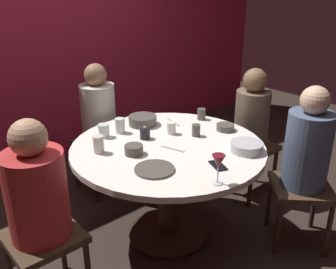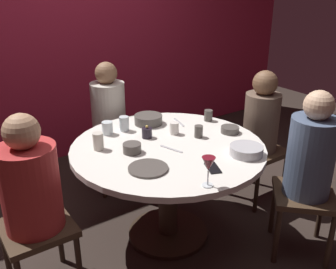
% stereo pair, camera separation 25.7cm
% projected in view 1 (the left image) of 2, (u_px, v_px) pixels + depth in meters
% --- Properties ---
extents(ground_plane, '(8.00, 8.00, 0.00)m').
position_uv_depth(ground_plane, '(168.00, 234.00, 2.89)').
color(ground_plane, '#2D231E').
extents(back_wall, '(6.00, 0.10, 2.60)m').
position_uv_depth(back_wall, '(46.00, 35.00, 3.65)').
color(back_wall, maroon).
rests_on(back_wall, ground).
extents(dining_table, '(1.34, 1.34, 0.75)m').
position_uv_depth(dining_table, '(168.00, 165.00, 2.66)').
color(dining_table, silver).
rests_on(dining_table, ground).
extents(seated_diner_left, '(0.40, 0.40, 1.17)m').
position_uv_depth(seated_diner_left, '(37.00, 196.00, 2.05)').
color(seated_diner_left, '#3F2D1E').
rests_on(seated_diner_left, ground).
extents(seated_diner_back, '(0.40, 0.40, 1.16)m').
position_uv_depth(seated_diner_back, '(98.00, 115.00, 3.26)').
color(seated_diner_back, '#3F2D1E').
rests_on(seated_diner_back, ground).
extents(seated_diner_right, '(0.40, 0.40, 1.14)m').
position_uv_depth(seated_diner_right, '(252.00, 119.00, 3.18)').
color(seated_diner_right, '#3F2D1E').
rests_on(seated_diner_right, ground).
extents(seated_diner_front_right, '(0.57, 0.57, 1.19)m').
position_uv_depth(seated_diner_front_right, '(307.00, 152.00, 2.55)').
color(seated_diner_front_right, '#3F2D1E').
rests_on(seated_diner_front_right, ground).
extents(candle_holder, '(0.07, 0.07, 0.10)m').
position_uv_depth(candle_holder, '(145.00, 134.00, 2.70)').
color(candle_holder, black).
rests_on(candle_holder, dining_table).
extents(wine_glass, '(0.08, 0.08, 0.18)m').
position_uv_depth(wine_glass, '(218.00, 163.00, 2.08)').
color(wine_glass, silver).
rests_on(wine_glass, dining_table).
extents(dinner_plate, '(0.24, 0.24, 0.01)m').
position_uv_depth(dinner_plate, '(154.00, 169.00, 2.27)').
color(dinner_plate, '#4C4742').
rests_on(dinner_plate, dining_table).
extents(cell_phone, '(0.12, 0.16, 0.01)m').
position_uv_depth(cell_phone, '(218.00, 165.00, 2.32)').
color(cell_phone, black).
rests_on(cell_phone, dining_table).
extents(bowl_serving_large, '(0.22, 0.22, 0.06)m').
position_uv_depth(bowl_serving_large, '(247.00, 147.00, 2.51)').
color(bowl_serving_large, '#B7B7BC').
rests_on(bowl_serving_large, dining_table).
extents(bowl_salad_center, '(0.13, 0.13, 0.05)m').
position_uv_depth(bowl_salad_center, '(225.00, 127.00, 2.85)').
color(bowl_salad_center, '#4C4742').
rests_on(bowl_salad_center, dining_table).
extents(bowl_small_white, '(0.12, 0.12, 0.06)m').
position_uv_depth(bowl_small_white, '(134.00, 150.00, 2.46)').
color(bowl_small_white, '#4C4742').
rests_on(bowl_small_white, dining_table).
extents(bowl_sauce_side, '(0.22, 0.22, 0.07)m').
position_uv_depth(bowl_sauce_side, '(143.00, 120.00, 2.95)').
color(bowl_sauce_side, '#4C4742').
rests_on(bowl_sauce_side, dining_table).
extents(cup_near_candle, '(0.07, 0.07, 0.09)m').
position_uv_depth(cup_near_candle, '(201.00, 114.00, 3.06)').
color(cup_near_candle, '#4C4742').
rests_on(cup_near_candle, dining_table).
extents(cup_by_left_diner, '(0.06, 0.06, 0.09)m').
position_uv_depth(cup_by_left_diner, '(196.00, 130.00, 2.74)').
color(cup_by_left_diner, '#4C4742').
rests_on(cup_by_left_diner, dining_table).
extents(cup_by_right_diner, '(0.07, 0.07, 0.11)m').
position_uv_depth(cup_by_right_diner, '(120.00, 126.00, 2.79)').
color(cup_by_right_diner, silver).
rests_on(cup_by_right_diner, dining_table).
extents(cup_center_front, '(0.08, 0.08, 0.10)m').
position_uv_depth(cup_center_front, '(104.00, 131.00, 2.72)').
color(cup_center_front, silver).
rests_on(cup_center_front, dining_table).
extents(cup_far_edge, '(0.07, 0.07, 0.12)m').
position_uv_depth(cup_far_edge, '(98.00, 144.00, 2.47)').
color(cup_far_edge, beige).
rests_on(cup_far_edge, dining_table).
extents(cup_beside_wine, '(0.07, 0.07, 0.09)m').
position_uv_depth(cup_beside_wine, '(171.00, 128.00, 2.78)').
color(cup_beside_wine, silver).
rests_on(cup_beside_wine, dining_table).
extents(fork_near_plate, '(0.05, 0.18, 0.01)m').
position_uv_depth(fork_near_plate, '(173.00, 122.00, 3.01)').
color(fork_near_plate, '#B7B7BC').
rests_on(fork_near_plate, dining_table).
extents(knife_near_plate, '(0.07, 0.18, 0.01)m').
position_uv_depth(knife_near_plate, '(172.00, 149.00, 2.54)').
color(knife_near_plate, '#B7B7BC').
rests_on(knife_near_plate, dining_table).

